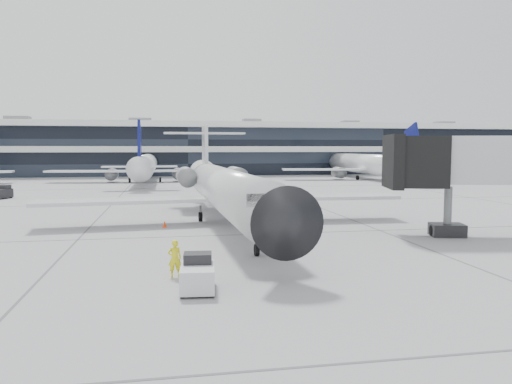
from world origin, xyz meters
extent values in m
plane|color=gray|center=(0.00, 0.00, 0.00)|extent=(220.00, 220.00, 0.00)
cube|color=black|center=(0.00, 82.00, 5.00)|extent=(170.00, 22.00, 10.00)
cylinder|color=silver|center=(-0.15, 4.32, 2.64)|extent=(3.83, 27.58, 3.10)
cone|color=black|center=(0.26, -11.03, 2.64)|extent=(3.18, 3.29, 3.10)
cone|color=silver|center=(-0.57, 19.91, 2.98)|extent=(3.04, 3.75, 2.94)
cube|color=silver|center=(-7.63, 5.27, 1.83)|extent=(12.84, 4.18, 0.25)
cube|color=silver|center=(7.27, 5.67, 1.83)|extent=(12.73, 3.52, 0.25)
cylinder|color=slate|center=(-2.69, 13.66, 3.10)|extent=(1.82, 3.94, 1.72)
cylinder|color=slate|center=(1.89, 13.78, 3.10)|extent=(1.82, 3.94, 1.72)
cube|color=silver|center=(-0.55, 19.22, 5.39)|extent=(0.40, 2.99, 5.16)
cube|color=silver|center=(-0.56, 19.68, 7.22)|extent=(8.30, 2.05, 0.18)
cylinder|color=black|center=(0.14, -6.56, 0.32)|extent=(0.22, 0.65, 0.64)
cylinder|color=black|center=(-1.93, 6.57, 0.37)|extent=(0.29, 0.74, 0.73)
cylinder|color=black|center=(1.51, 6.66, 0.37)|extent=(0.29, 0.74, 0.73)
cube|color=black|center=(11.49, -2.35, 4.83)|extent=(3.80, 4.30, 3.22)
cylinder|color=slate|center=(13.38, -2.83, 1.61)|extent=(0.51, 0.51, 3.22)
cube|color=black|center=(13.38, -2.83, 0.40)|extent=(2.40, 2.07, 0.80)
imported|color=yellow|center=(-4.20, -10.17, 0.84)|extent=(0.66, 0.48, 1.67)
cube|color=silver|center=(-3.34, -12.54, 0.56)|extent=(1.52, 2.36, 0.92)
cube|color=black|center=(-3.30, -12.03, 1.18)|extent=(1.20, 1.02, 0.51)
cylinder|color=black|center=(-3.83, -11.67, 0.23)|extent=(0.22, 0.46, 0.45)
cylinder|color=black|center=(-2.71, -11.77, 0.23)|extent=(0.22, 0.46, 0.45)
cylinder|color=black|center=(-3.98, -13.31, 0.23)|extent=(0.22, 0.46, 0.45)
cylinder|color=black|center=(-2.85, -13.40, 0.23)|extent=(0.22, 0.46, 0.45)
cone|color=#F53B0C|center=(-4.67, 4.00, 0.24)|extent=(0.31, 0.31, 0.49)
cube|color=#F53B0C|center=(-4.67, 4.00, 0.01)|extent=(0.36, 0.36, 0.03)
cube|color=black|center=(-22.93, 28.20, 0.60)|extent=(2.21, 2.75, 0.98)
cube|color=black|center=(-22.72, 28.70, 1.25)|extent=(1.48, 1.36, 0.54)
cylinder|color=black|center=(-23.16, 29.23, 0.24)|extent=(0.36, 0.52, 0.48)
cylinder|color=black|center=(-22.05, 28.78, 0.24)|extent=(0.36, 0.52, 0.48)
cylinder|color=black|center=(-22.70, 27.17, 0.24)|extent=(0.36, 0.52, 0.48)
camera|label=1|loc=(-4.51, -32.10, 5.68)|focal=35.00mm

